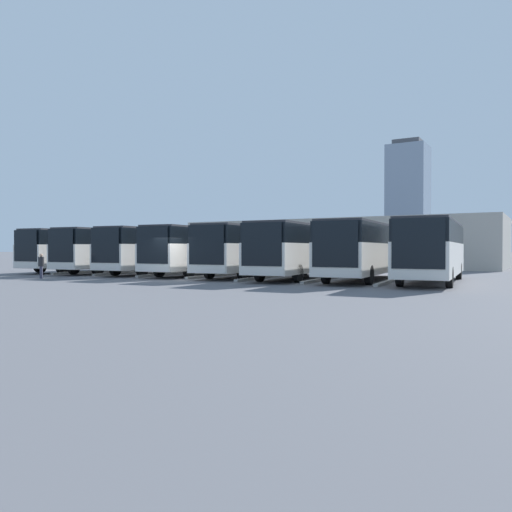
# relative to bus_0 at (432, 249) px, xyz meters

# --- Properties ---
(ground_plane) EXTENTS (600.00, 600.00, 0.00)m
(ground_plane) POSITION_rel_bus_0_xyz_m (13.55, 5.55, -1.85)
(ground_plane) COLOR #5B5B60
(bus_0) EXTENTS (3.58, 12.04, 3.31)m
(bus_0) POSITION_rel_bus_0_xyz_m (0.00, 0.00, 0.00)
(bus_0) COLOR silver
(bus_0) RESTS_ON ground_plane
(curb_divider_0) EXTENTS (0.79, 6.35, 0.15)m
(curb_divider_0) POSITION_rel_bus_0_xyz_m (1.94, 1.76, -1.77)
(curb_divider_0) COLOR #9E9E99
(curb_divider_0) RESTS_ON ground_plane
(bus_1) EXTENTS (3.58, 12.04, 3.31)m
(bus_1) POSITION_rel_bus_0_xyz_m (3.87, -0.05, 0.00)
(bus_1) COLOR silver
(bus_1) RESTS_ON ground_plane
(curb_divider_1) EXTENTS (0.79, 6.35, 0.15)m
(curb_divider_1) POSITION_rel_bus_0_xyz_m (5.81, 1.71, -1.77)
(curb_divider_1) COLOR #9E9E99
(curb_divider_1) RESTS_ON ground_plane
(bus_2) EXTENTS (3.58, 12.04, 3.31)m
(bus_2) POSITION_rel_bus_0_xyz_m (7.74, 0.24, 0.00)
(bus_2) COLOR silver
(bus_2) RESTS_ON ground_plane
(curb_divider_2) EXTENTS (0.79, 6.35, 0.15)m
(curb_divider_2) POSITION_rel_bus_0_xyz_m (9.68, 1.99, -1.77)
(curb_divider_2) COLOR #9E9E99
(curb_divider_2) RESTS_ON ground_plane
(bus_3) EXTENTS (3.58, 12.04, 3.31)m
(bus_3) POSITION_rel_bus_0_xyz_m (11.62, -0.33, 0.00)
(bus_3) COLOR silver
(bus_3) RESTS_ON ground_plane
(curb_divider_3) EXTENTS (0.79, 6.35, 0.15)m
(curb_divider_3) POSITION_rel_bus_0_xyz_m (13.55, 1.43, -1.77)
(curb_divider_3) COLOR #9E9E99
(curb_divider_3) RESTS_ON ground_plane
(bus_4) EXTENTS (3.58, 12.04, 3.31)m
(bus_4) POSITION_rel_bus_0_xyz_m (15.49, -0.19, 0.00)
(bus_4) COLOR silver
(bus_4) RESTS_ON ground_plane
(curb_divider_4) EXTENTS (0.79, 6.35, 0.15)m
(curb_divider_4) POSITION_rel_bus_0_xyz_m (17.43, 1.57, -1.77)
(curb_divider_4) COLOR #9E9E99
(curb_divider_4) RESTS_ON ground_plane
(bus_5) EXTENTS (3.58, 12.04, 3.31)m
(bus_5) POSITION_rel_bus_0_xyz_m (19.36, -0.10, 0.00)
(bus_5) COLOR silver
(bus_5) RESTS_ON ground_plane
(curb_divider_5) EXTENTS (0.79, 6.35, 0.15)m
(curb_divider_5) POSITION_rel_bus_0_xyz_m (21.30, 1.65, -1.77)
(curb_divider_5) COLOR #9E9E99
(curb_divider_5) RESTS_ON ground_plane
(bus_6) EXTENTS (3.58, 12.04, 3.31)m
(bus_6) POSITION_rel_bus_0_xyz_m (23.23, 0.19, 0.00)
(bus_6) COLOR silver
(bus_6) RESTS_ON ground_plane
(curb_divider_6) EXTENTS (0.79, 6.35, 0.15)m
(curb_divider_6) POSITION_rel_bus_0_xyz_m (25.17, 1.94, -1.77)
(curb_divider_6) COLOR #9E9E99
(curb_divider_6) RESTS_ON ground_plane
(bus_7) EXTENTS (3.58, 12.04, 3.31)m
(bus_7) POSITION_rel_bus_0_xyz_m (27.11, 0.09, 0.00)
(bus_7) COLOR silver
(bus_7) RESTS_ON ground_plane
(pedestrian) EXTENTS (0.48, 0.48, 1.54)m
(pedestrian) POSITION_rel_bus_0_xyz_m (21.77, 8.25, -1.02)
(pedestrian) COLOR #38384C
(pedestrian) RESTS_ON ground_plane
(station_building) EXTENTS (31.74, 14.39, 4.81)m
(station_building) POSITION_rel_bus_0_xyz_m (13.55, -21.97, 0.59)
(station_building) COLOR #A8A399
(station_building) RESTS_ON ground_plane
(office_tower) EXTENTS (17.04, 17.04, 51.26)m
(office_tower) POSITION_rel_bus_0_xyz_m (49.39, -203.23, 23.18)
(office_tower) COLOR #7F8EA3
(office_tower) RESTS_ON ground_plane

